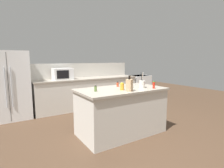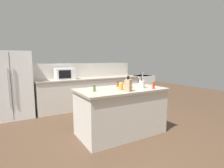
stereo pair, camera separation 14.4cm
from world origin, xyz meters
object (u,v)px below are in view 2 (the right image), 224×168
(range_oven, at_px, (141,87))
(spice_jar_paprika, at_px, (118,84))
(salt_shaker, at_px, (131,85))
(knife_block, at_px, (128,85))
(hot_sauce_bottle, at_px, (154,85))
(microwave, at_px, (65,74))
(honey_jar, at_px, (121,87))
(refrigerator, at_px, (11,85))
(utensil_crock, at_px, (142,84))
(spice_jar_oregano, at_px, (94,89))

(range_oven, relative_size, spice_jar_paprika, 8.72)
(salt_shaker, bearing_deg, knife_block, -133.07)
(hot_sauce_bottle, xyz_separation_m, salt_shaker, (-0.34, 0.31, -0.01))
(microwave, relative_size, spice_jar_paprika, 5.21)
(microwave, xyz_separation_m, knife_block, (0.47, -2.52, -0.05))
(honey_jar, height_order, spice_jar_paprika, honey_jar)
(range_oven, bearing_deg, refrigerator, 179.31)
(utensil_crock, bearing_deg, spice_jar_paprika, 129.46)
(spice_jar_oregano, relative_size, salt_shaker, 0.84)
(range_oven, bearing_deg, knife_block, -134.07)
(spice_jar_oregano, bearing_deg, utensil_crock, -8.61)
(spice_jar_oregano, bearing_deg, knife_block, -29.93)
(microwave, height_order, knife_block, microwave)
(utensil_crock, bearing_deg, range_oven, 50.00)
(knife_block, bearing_deg, spice_jar_oregano, 118.00)
(salt_shaker, bearing_deg, spice_jar_paprika, 116.56)
(salt_shaker, bearing_deg, utensil_crock, -32.81)
(range_oven, relative_size, salt_shaker, 6.91)
(knife_block, height_order, honey_jar, knife_block)
(refrigerator, bearing_deg, spice_jar_paprika, -45.38)
(spice_jar_paprika, bearing_deg, honey_jar, -112.80)
(honey_jar, bearing_deg, salt_shaker, 19.13)
(refrigerator, relative_size, knife_block, 5.99)
(microwave, distance_m, knife_block, 2.57)
(knife_block, relative_size, spice_jar_paprika, 2.75)
(microwave, distance_m, honey_jar, 2.39)
(honey_jar, height_order, salt_shaker, honey_jar)
(hot_sauce_bottle, bearing_deg, refrigerator, 133.44)
(knife_block, relative_size, honey_jar, 2.02)
(salt_shaker, bearing_deg, spice_jar_oregano, 178.09)
(refrigerator, relative_size, spice_jar_oregano, 15.54)
(knife_block, distance_m, hot_sauce_bottle, 0.61)
(range_oven, distance_m, salt_shaker, 3.17)
(utensil_crock, height_order, spice_jar_oregano, utensil_crock)
(range_oven, xyz_separation_m, utensil_crock, (-1.98, -2.36, 0.56))
(refrigerator, distance_m, hot_sauce_bottle, 3.59)
(hot_sauce_bottle, bearing_deg, range_oven, 54.23)
(utensil_crock, distance_m, salt_shaker, 0.23)
(spice_jar_oregano, distance_m, honey_jar, 0.52)
(knife_block, distance_m, honey_jar, 0.19)
(hot_sauce_bottle, bearing_deg, spice_jar_paprika, 129.06)
(utensil_crock, bearing_deg, hot_sauce_bottle, -51.81)
(honey_jar, xyz_separation_m, hot_sauce_bottle, (0.64, -0.21, 0.00))
(knife_block, height_order, hot_sauce_bottle, knife_block)
(refrigerator, bearing_deg, honey_jar, -52.76)
(utensil_crock, distance_m, honey_jar, 0.50)
(range_oven, height_order, honey_jar, honey_jar)
(knife_block, xyz_separation_m, honey_jar, (-0.04, 0.18, -0.05))
(spice_jar_paprika, bearing_deg, hot_sauce_bottle, -50.94)
(honey_jar, height_order, hot_sauce_bottle, hot_sauce_bottle)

